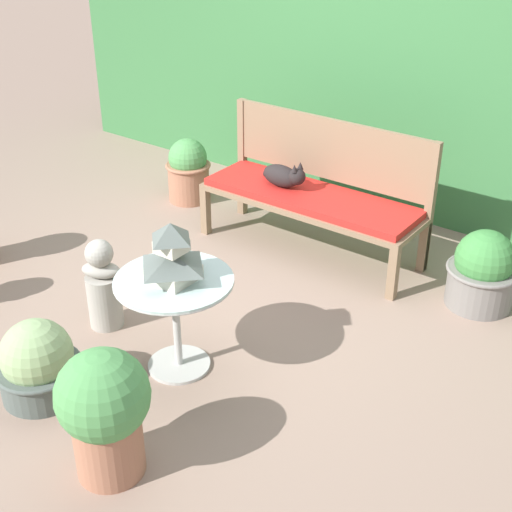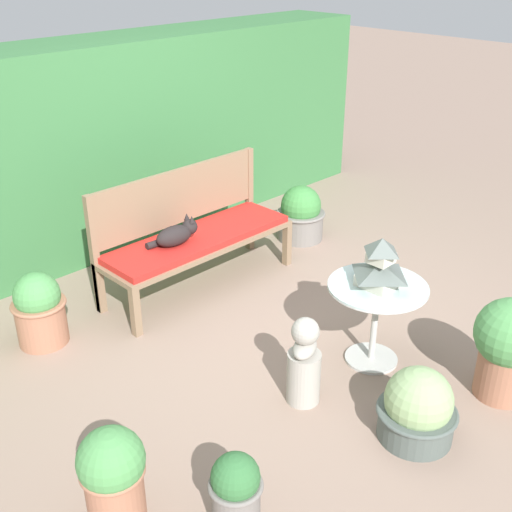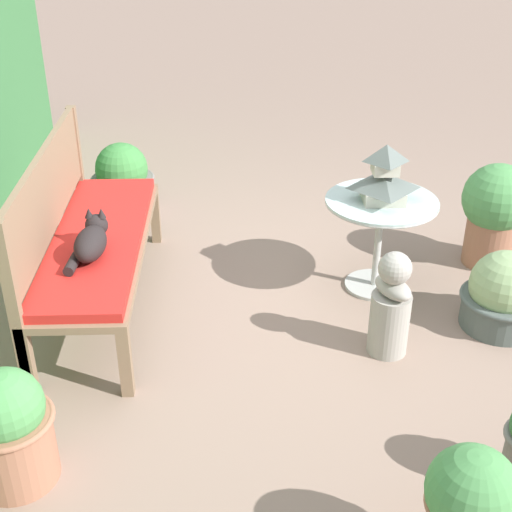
{
  "view_description": "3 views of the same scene",
  "coord_description": "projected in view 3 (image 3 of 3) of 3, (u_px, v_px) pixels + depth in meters",
  "views": [
    {
      "loc": [
        2.59,
        -3.11,
        2.58
      ],
      "look_at": [
        0.19,
        0.14,
        0.34
      ],
      "focal_mm": 50.0,
      "sensor_mm": 36.0,
      "label": 1
    },
    {
      "loc": [
        -2.9,
        -2.74,
        2.64
      ],
      "look_at": [
        0.28,
        0.46,
        0.38
      ],
      "focal_mm": 45.0,
      "sensor_mm": 36.0,
      "label": 2
    },
    {
      "loc": [
        -3.5,
        0.16,
        2.32
      ],
      "look_at": [
        0.07,
        0.04,
        0.33
      ],
      "focal_mm": 50.0,
      "sensor_mm": 36.0,
      "label": 3
    }
  ],
  "objects": [
    {
      "name": "pagoda_birdhouse",
      "position": [
        384.0,
        177.0,
        4.07
      ],
      "size": [
        0.32,
        0.32,
        0.34
      ],
      "color": "beige",
      "rests_on": "patio_table"
    },
    {
      "name": "potted_plant_bench_right",
      "position": [
        9.0,
        429.0,
        2.94
      ],
      "size": [
        0.39,
        0.39,
        0.55
      ],
      "color": "#9E664C",
      "rests_on": "ground"
    },
    {
      "name": "potted_plant_bench_left",
      "position": [
        495.0,
        211.0,
        4.52
      ],
      "size": [
        0.44,
        0.44,
        0.68
      ],
      "color": "#9E664C",
      "rests_on": "ground"
    },
    {
      "name": "garden_bench",
      "position": [
        98.0,
        245.0,
        4.05
      ],
      "size": [
        1.68,
        0.53,
        0.47
      ],
      "color": "#7F664C",
      "rests_on": "ground"
    },
    {
      "name": "bench_backrest",
      "position": [
        48.0,
        200.0,
        3.9
      ],
      "size": [
        1.68,
        0.06,
        0.97
      ],
      "color": "#7F664C",
      "rests_on": "ground"
    },
    {
      "name": "garden_bust",
      "position": [
        391.0,
        307.0,
        3.72
      ],
      "size": [
        0.28,
        0.23,
        0.6
      ],
      "rotation": [
        0.0,
        0.0,
        0.46
      ],
      "color": "#A39E93",
      "rests_on": "ground"
    },
    {
      "name": "potted_plant_path_edge",
      "position": [
        123.0,
        181.0,
        5.26
      ],
      "size": [
        0.47,
        0.47,
        0.53
      ],
      "color": "slate",
      "rests_on": "ground"
    },
    {
      "name": "patio_table",
      "position": [
        380.0,
        219.0,
        4.21
      ],
      "size": [
        0.66,
        0.66,
        0.59
      ],
      "color": "#B7B7B2",
      "rests_on": "ground"
    },
    {
      "name": "potted_plant_table_far",
      "position": [
        503.0,
        295.0,
        3.97
      ],
      "size": [
        0.47,
        0.47,
        0.46
      ],
      "color": "#4C5651",
      "rests_on": "ground"
    },
    {
      "name": "ground",
      "position": [
        263.0,
        311.0,
        4.19
      ],
      "size": [
        30.0,
        30.0,
        0.0
      ],
      "primitive_type": "plane",
      "color": "gray"
    },
    {
      "name": "cat",
      "position": [
        91.0,
        241.0,
        3.77
      ],
      "size": [
        0.42,
        0.2,
        0.22
      ],
      "rotation": [
        0.0,
        0.0,
        -0.08
      ],
      "color": "black",
      "rests_on": "garden_bench"
    }
  ]
}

